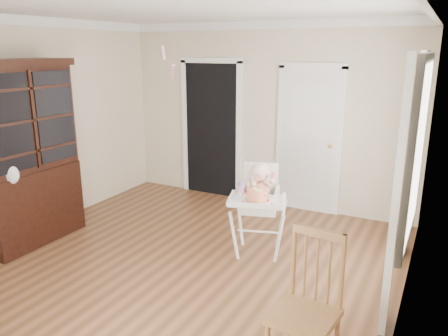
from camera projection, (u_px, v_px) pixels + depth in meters
The scene contains 16 objects.
floor at pixel (173, 271), 4.71m from camera, with size 5.00×5.00×0.00m, color #53331C.
ceiling at pixel (164, 5), 4.00m from camera, with size 5.00×5.00×0.00m, color white.
wall_back at pixel (265, 116), 6.49m from camera, with size 4.50×4.50×0.00m, color beige.
wall_left at pixel (17, 130), 5.35m from camera, with size 5.00×5.00×0.00m, color beige.
wall_right at pixel (412, 179), 3.35m from camera, with size 5.00×5.00×0.00m, color beige.
crown_molding at pixel (164, 12), 4.01m from camera, with size 4.50×5.00×0.12m, color white, non-canonical shape.
doorway at pixel (211, 127), 6.94m from camera, with size 1.06×0.05×2.22m.
closet_door at pixel (309, 142), 6.25m from camera, with size 0.96×0.09×2.13m.
window_right at pixel (411, 162), 4.08m from camera, with size 0.13×1.84×2.30m.
high_chair at pixel (259, 200), 4.94m from camera, with size 0.80×0.90×1.07m.
baby at pixel (260, 185), 4.92m from camera, with size 0.36×0.27×0.50m.
cake at pixel (257, 195), 4.65m from camera, with size 0.27×0.27×0.13m.
sippy_cup at pixel (241, 189), 4.82m from camera, with size 0.07×0.07×0.18m.
china_cabinet at pixel (24, 154), 5.18m from camera, with size 0.58×1.31×2.20m.
dining_chair at pixel (306, 310), 3.13m from camera, with size 0.48×0.48×1.07m.
streamer at pixel (164, 52), 4.90m from camera, with size 0.03×0.50×0.02m, color pink, non-canonical shape.
Camera 1 is at (2.45, -3.52, 2.31)m, focal length 35.00 mm.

